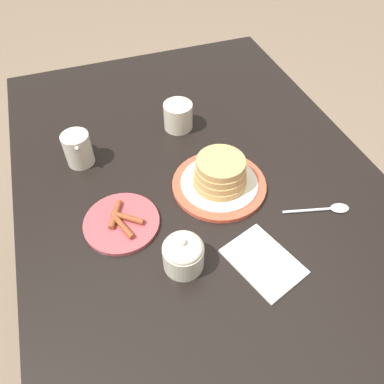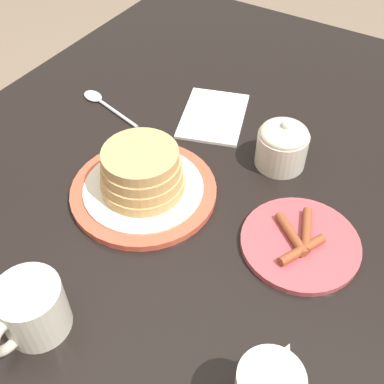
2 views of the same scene
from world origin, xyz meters
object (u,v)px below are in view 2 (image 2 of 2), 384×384
Objects in this scene: side_plate_bacon at (300,242)px; sugar_bowl at (282,144)px; coffee_mug at (31,310)px; pancake_plate at (144,178)px; napkin at (213,116)px; spoon at (101,102)px.

side_plate_bacon is 1.96× the size of sugar_bowl.
coffee_mug is at bearing -38.25° from side_plate_bacon.
side_plate_bacon is (-0.03, 0.26, -0.03)m from pancake_plate.
spoon is (0.08, -0.22, 0.00)m from napkin.
side_plate_bacon is at bearing 34.03° from sugar_bowl.
coffee_mug reaches higher than spoon.
coffee_mug is (0.31, -0.24, 0.03)m from side_plate_bacon.
coffee_mug is at bearing -16.72° from sugar_bowl.
pancake_plate is at bearing -175.21° from coffee_mug.
side_plate_bacon is 1.09× the size of spoon.
pancake_plate is at bearing -83.03° from side_plate_bacon.
coffee_mug is 0.59× the size of napkin.
pancake_plate is 1.34× the size of side_plate_bacon.
coffee_mug reaches higher than napkin.
coffee_mug is 1.24× the size of sugar_bowl.
coffee_mug is at bearing 4.79° from pancake_plate.
pancake_plate is 0.27m from coffee_mug.
side_plate_bacon is 1.58× the size of coffee_mug.
spoon is at bearing -125.46° from pancake_plate.
pancake_plate is 0.25m from sugar_bowl.
pancake_plate is 0.27m from side_plate_bacon.
spoon is at bearing -104.62° from side_plate_bacon.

